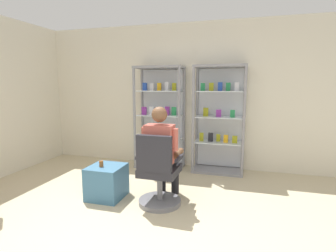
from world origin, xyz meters
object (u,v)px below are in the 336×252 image
at_px(display_cabinet_right, 219,119).
at_px(storage_crate, 107,182).
at_px(tea_glass, 101,164).
at_px(display_cabinet_left, 161,116).
at_px(seated_shopkeeper, 162,149).
at_px(office_chair, 158,177).

bearing_deg(display_cabinet_right, storage_crate, -130.37).
bearing_deg(tea_glass, display_cabinet_left, 78.99).
xyz_separation_m(display_cabinet_left, storage_crate, (-0.27, -1.62, -0.74)).
relative_size(seated_shopkeeper, tea_glass, 15.99).
bearing_deg(display_cabinet_left, display_cabinet_right, 0.01).
relative_size(office_chair, tea_glass, 11.90).
height_order(display_cabinet_right, tea_glass, display_cabinet_right).
xyz_separation_m(display_cabinet_left, seated_shopkeeper, (0.50, -1.50, -0.26)).
relative_size(display_cabinet_right, tea_glass, 23.55).
relative_size(storage_crate, tea_glass, 5.91).
height_order(seated_shopkeeper, storage_crate, seated_shopkeeper).
bearing_deg(tea_glass, seated_shopkeeper, 11.00).
bearing_deg(tea_glass, office_chair, -0.24).
distance_m(display_cabinet_right, office_chair, 1.86).
distance_m(office_chair, tea_glass, 0.83).
relative_size(office_chair, seated_shopkeeper, 0.74).
height_order(display_cabinet_left, tea_glass, display_cabinet_left).
distance_m(display_cabinet_right, seated_shopkeeper, 1.63).
relative_size(seated_shopkeeper, storage_crate, 2.71).
distance_m(display_cabinet_left, office_chair, 1.83).
distance_m(display_cabinet_left, display_cabinet_right, 1.10).
bearing_deg(office_chair, storage_crate, 176.57).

